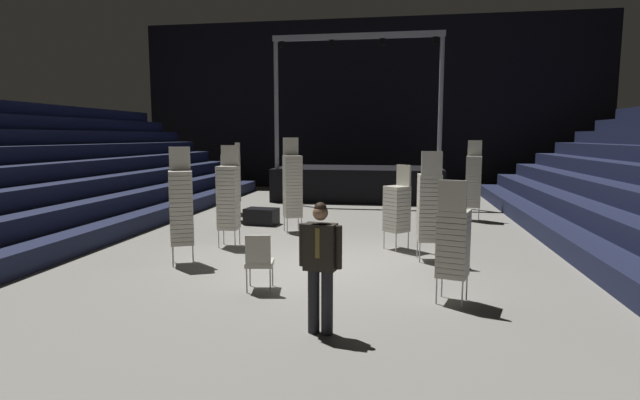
% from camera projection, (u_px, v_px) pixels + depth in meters
% --- Properties ---
extents(ground_plane, '(22.00, 30.00, 0.10)m').
position_uv_depth(ground_plane, '(312.00, 269.00, 9.71)').
color(ground_plane, gray).
extents(arena_end_wall, '(22.00, 0.30, 8.00)m').
position_uv_depth(arena_end_wall, '(367.00, 105.00, 23.88)').
color(arena_end_wall, black).
rests_on(arena_end_wall, ground_plane).
extents(stage_riser, '(6.52, 3.35, 6.19)m').
position_uv_depth(stage_riser, '(359.00, 181.00, 20.03)').
color(stage_riser, black).
rests_on(stage_riser, ground_plane).
extents(man_with_tie, '(0.57, 0.29, 1.70)m').
position_uv_depth(man_with_tie, '(320.00, 260.00, 6.29)').
color(man_with_tie, black).
rests_on(man_with_tie, ground_plane).
extents(chair_stack_front_left, '(0.55, 0.55, 1.88)m').
position_uv_depth(chair_stack_front_left, '(453.00, 241.00, 7.49)').
color(chair_stack_front_left, '#B2B5BA').
rests_on(chair_stack_front_left, ground_plane).
extents(chair_stack_front_right, '(0.58, 0.58, 2.48)m').
position_uv_depth(chair_stack_front_right, '(292.00, 185.00, 13.05)').
color(chair_stack_front_right, '#B2B5BA').
rests_on(chair_stack_front_right, ground_plane).
extents(chair_stack_mid_left, '(0.58, 0.58, 2.31)m').
position_uv_depth(chair_stack_mid_left, '(181.00, 206.00, 9.75)').
color(chair_stack_mid_left, '#B2B5BA').
rests_on(chair_stack_mid_left, ground_plane).
extents(chair_stack_mid_right, '(0.62, 0.62, 1.88)m').
position_uv_depth(chair_stack_mid_right, '(397.00, 207.00, 11.08)').
color(chair_stack_mid_right, '#B2B5BA').
rests_on(chair_stack_mid_right, ground_plane).
extents(chair_stack_mid_centre, '(0.48, 0.48, 2.22)m').
position_uv_depth(chair_stack_mid_centre, '(429.00, 206.00, 10.04)').
color(chair_stack_mid_centre, '#B2B5BA').
rests_on(chair_stack_mid_centre, ground_plane).
extents(chair_stack_rear_left, '(0.61, 0.61, 1.96)m').
position_uv_depth(chair_stack_rear_left, '(226.00, 187.00, 14.99)').
color(chair_stack_rear_left, '#B2B5BA').
rests_on(chair_stack_rear_left, ground_plane).
extents(chair_stack_rear_right, '(0.46, 0.46, 2.31)m').
position_uv_depth(chair_stack_rear_right, '(228.00, 196.00, 11.33)').
color(chair_stack_rear_right, '#B2B5BA').
rests_on(chair_stack_rear_right, ground_plane).
extents(chair_stack_rear_centre, '(0.61, 0.61, 2.31)m').
position_uv_depth(chair_stack_rear_centre, '(232.00, 178.00, 16.24)').
color(chair_stack_rear_centre, '#B2B5BA').
rests_on(chair_stack_rear_centre, ground_plane).
extents(chair_stack_aisle_left, '(0.50, 0.50, 2.39)m').
position_uv_depth(chair_stack_aisle_left, '(473.00, 181.00, 14.86)').
color(chair_stack_aisle_left, '#B2B5BA').
rests_on(chair_stack_aisle_left, ground_plane).
extents(equipment_road_case, '(0.97, 0.71, 0.46)m').
position_uv_depth(equipment_road_case, '(261.00, 216.00, 14.30)').
color(equipment_road_case, black).
rests_on(equipment_road_case, ground_plane).
extents(loose_chair_near_man, '(0.50, 0.50, 0.95)m').
position_uv_depth(loose_chair_near_man, '(259.00, 259.00, 8.11)').
color(loose_chair_near_man, '#B2B5BA').
rests_on(loose_chair_near_man, ground_plane).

